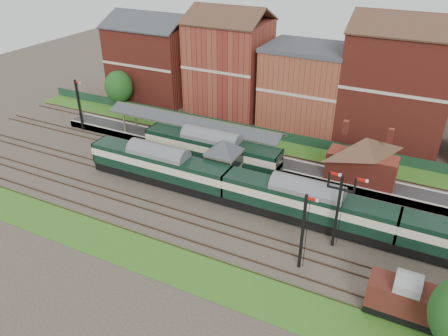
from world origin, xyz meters
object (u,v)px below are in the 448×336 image
at_px(signal_box, 224,161).
at_px(platform_railcar, 212,149).
at_px(dmu_train, 306,203).
at_px(semaphore_bracket, 338,207).

distance_m(signal_box, platform_railcar, 4.75).
distance_m(dmu_train, platform_railcar, 16.05).
bearing_deg(semaphore_bracket, signal_box, 159.08).
height_order(signal_box, platform_railcar, signal_box).
bearing_deg(semaphore_bracket, platform_railcar, 153.98).
relative_size(semaphore_bracket, platform_railcar, 0.44).
xyz_separation_m(signal_box, dmu_train, (11.27, -3.25, -0.71)).
bearing_deg(dmu_train, platform_railcar, 156.11).
bearing_deg(dmu_train, signal_box, 163.92).
xyz_separation_m(semaphore_bracket, platform_railcar, (-18.44, 9.00, -2.12)).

